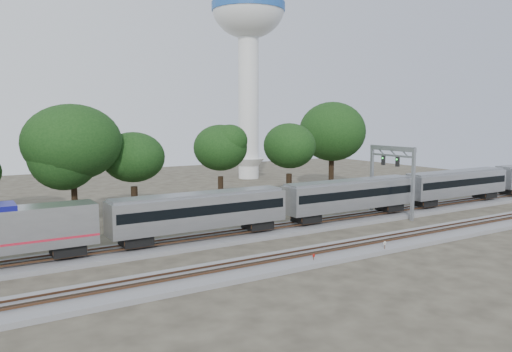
# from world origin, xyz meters

# --- Properties ---
(ground) EXTENTS (160.00, 160.00, 0.00)m
(ground) POSITION_xyz_m (0.00, 0.00, 0.00)
(ground) COLOR #383328
(ground) RESTS_ON ground
(track_far) EXTENTS (160.00, 5.00, 0.73)m
(track_far) POSITION_xyz_m (0.00, 6.00, 0.21)
(track_far) COLOR slate
(track_far) RESTS_ON ground
(track_near) EXTENTS (160.00, 5.00, 0.73)m
(track_near) POSITION_xyz_m (0.00, -4.00, 0.21)
(track_near) COLOR slate
(track_near) RESTS_ON ground
(train) EXTENTS (132.76, 3.24, 4.77)m
(train) POSITION_xyz_m (38.76, 6.00, 3.30)
(train) COLOR #BABDC2
(train) RESTS_ON ground
(switch_stand_red) EXTENTS (0.29, 0.10, 0.93)m
(switch_stand_red) POSITION_xyz_m (4.65, -5.52, 0.60)
(switch_stand_red) COLOR #512D19
(switch_stand_red) RESTS_ON ground
(switch_stand_white) EXTENTS (0.36, 0.07, 1.12)m
(switch_stand_white) POSITION_xyz_m (12.38, -6.10, 0.72)
(switch_stand_white) COLOR #512D19
(switch_stand_white) RESTS_ON ground
(switch_lever) EXTENTS (0.57, 0.46, 0.30)m
(switch_lever) POSITION_xyz_m (8.00, -5.29, 0.15)
(switch_lever) COLOR #512D19
(switch_lever) RESTS_ON ground
(water_tower) EXTENTS (14.39, 14.39, 39.84)m
(water_tower) POSITION_xyz_m (30.64, 48.97, 29.52)
(water_tower) COLOR silver
(water_tower) RESTS_ON ground
(signal_gantry) EXTENTS (0.61, 7.23, 8.79)m
(signal_gantry) POSITION_xyz_m (25.86, 6.00, 6.41)
(signal_gantry) COLOR gray
(signal_gantry) RESTS_ON ground
(tree_3) EXTENTS (9.76, 9.76, 13.76)m
(tree_3) POSITION_xyz_m (-9.46, 19.12, 9.59)
(tree_3) COLOR black
(tree_3) RESTS_ON ground
(tree_4) EXTENTS (7.75, 7.75, 10.93)m
(tree_4) POSITION_xyz_m (-2.39, 20.12, 7.61)
(tree_4) COLOR black
(tree_4) RESTS_ON ground
(tree_5) EXTENTS (8.44, 8.44, 11.90)m
(tree_5) POSITION_xyz_m (9.78, 21.17, 8.29)
(tree_5) COLOR black
(tree_5) RESTS_ON ground
(tree_6) EXTENTS (8.55, 8.55, 12.06)m
(tree_6) POSITION_xyz_m (19.10, 18.50, 8.40)
(tree_6) COLOR black
(tree_6) RESTS_ON ground
(tree_7) EXTENTS (10.21, 10.21, 14.40)m
(tree_7) POSITION_xyz_m (31.83, 24.59, 10.03)
(tree_7) COLOR black
(tree_7) RESTS_ON ground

